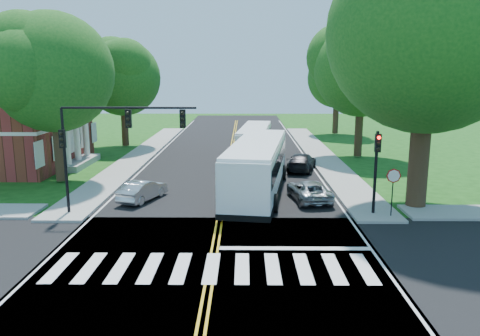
{
  "coord_description": "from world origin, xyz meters",
  "views": [
    {
      "loc": [
        1.28,
        -17.67,
        7.53
      ],
      "look_at": [
        1.04,
        7.41,
        2.4
      ],
      "focal_mm": 35.0,
      "sensor_mm": 36.0,
      "label": 1
    }
  ],
  "objects_px": {
    "bus_follow": "(255,141)",
    "dark_sedan": "(302,162)",
    "bus_lead": "(257,166)",
    "suv": "(309,190)",
    "hatchback": "(143,190)",
    "signal_ne": "(376,161)",
    "signal_nw": "(107,134)"
  },
  "relations": [
    {
      "from": "bus_follow",
      "to": "hatchback",
      "type": "height_order",
      "value": "bus_follow"
    },
    {
      "from": "signal_ne",
      "to": "signal_nw",
      "type": "bearing_deg",
      "value": -179.95
    },
    {
      "from": "hatchback",
      "to": "dark_sedan",
      "type": "bearing_deg",
      "value": -119.62
    },
    {
      "from": "signal_nw",
      "to": "dark_sedan",
      "type": "height_order",
      "value": "signal_nw"
    },
    {
      "from": "bus_follow",
      "to": "bus_lead",
      "type": "bearing_deg",
      "value": 95.65
    },
    {
      "from": "bus_follow",
      "to": "dark_sedan",
      "type": "relative_size",
      "value": 2.38
    },
    {
      "from": "signal_ne",
      "to": "bus_follow",
      "type": "distance_m",
      "value": 18.62
    },
    {
      "from": "signal_nw",
      "to": "suv",
      "type": "height_order",
      "value": "signal_nw"
    },
    {
      "from": "signal_nw",
      "to": "bus_lead",
      "type": "bearing_deg",
      "value": 30.18
    },
    {
      "from": "signal_nw",
      "to": "bus_lead",
      "type": "height_order",
      "value": "signal_nw"
    },
    {
      "from": "bus_follow",
      "to": "signal_ne",
      "type": "bearing_deg",
      "value": 114.99
    },
    {
      "from": "bus_lead",
      "to": "suv",
      "type": "distance_m",
      "value": 3.62
    },
    {
      "from": "bus_lead",
      "to": "dark_sedan",
      "type": "relative_size",
      "value": 2.85
    },
    {
      "from": "signal_ne",
      "to": "dark_sedan",
      "type": "bearing_deg",
      "value": 101.69
    },
    {
      "from": "suv",
      "to": "dark_sedan",
      "type": "xyz_separation_m",
      "value": [
        0.61,
        8.77,
        0.06
      ]
    },
    {
      "from": "hatchback",
      "to": "suv",
      "type": "xyz_separation_m",
      "value": [
        9.95,
        0.12,
        -0.02
      ]
    },
    {
      "from": "signal_nw",
      "to": "suv",
      "type": "relative_size",
      "value": 1.64
    },
    {
      "from": "bus_follow",
      "to": "hatchback",
      "type": "bearing_deg",
      "value": 70.57
    },
    {
      "from": "hatchback",
      "to": "suv",
      "type": "relative_size",
      "value": 0.87
    },
    {
      "from": "signal_nw",
      "to": "suv",
      "type": "distance_m",
      "value": 12.03
    },
    {
      "from": "signal_ne",
      "to": "hatchback",
      "type": "distance_m",
      "value": 13.53
    },
    {
      "from": "signal_ne",
      "to": "suv",
      "type": "bearing_deg",
      "value": 135.01
    },
    {
      "from": "suv",
      "to": "dark_sedan",
      "type": "height_order",
      "value": "dark_sedan"
    },
    {
      "from": "bus_follow",
      "to": "suv",
      "type": "bearing_deg",
      "value": 107.61
    },
    {
      "from": "signal_ne",
      "to": "dark_sedan",
      "type": "distance_m",
      "value": 12.28
    },
    {
      "from": "suv",
      "to": "dark_sedan",
      "type": "bearing_deg",
      "value": -101.68
    },
    {
      "from": "signal_nw",
      "to": "suv",
      "type": "xyz_separation_m",
      "value": [
        11.0,
        3.06,
        -3.76
      ]
    },
    {
      "from": "dark_sedan",
      "to": "suv",
      "type": "bearing_deg",
      "value": 100.94
    },
    {
      "from": "hatchback",
      "to": "dark_sedan",
      "type": "height_order",
      "value": "dark_sedan"
    },
    {
      "from": "signal_nw",
      "to": "hatchback",
      "type": "xyz_separation_m",
      "value": [
        1.05,
        2.94,
        -3.75
      ]
    },
    {
      "from": "bus_follow",
      "to": "hatchback",
      "type": "xyz_separation_m",
      "value": [
        -7.01,
        -14.64,
        -0.85
      ]
    },
    {
      "from": "bus_follow",
      "to": "dark_sedan",
      "type": "bearing_deg",
      "value": 127.84
    }
  ]
}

